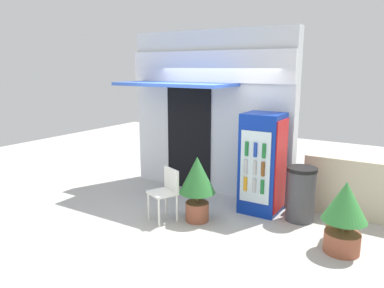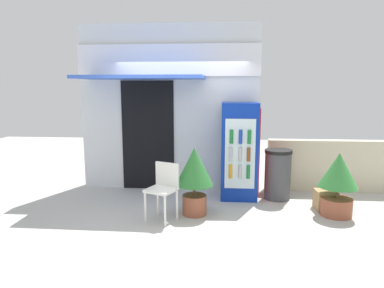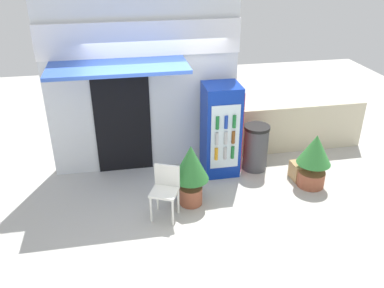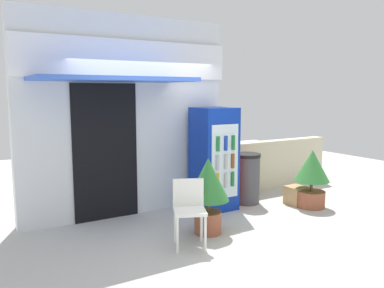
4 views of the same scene
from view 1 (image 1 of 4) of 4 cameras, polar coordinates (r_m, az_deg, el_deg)
ground at (r=6.59m, az=-1.26°, el=-10.68°), size 16.00×16.00×0.00m
storefront_building at (r=7.45m, az=2.55°, el=5.22°), size 3.50×1.31×3.22m
drink_cooler at (r=6.53m, az=10.83°, el=-2.97°), size 0.67×0.69×1.76m
plastic_chair at (r=6.18m, az=-4.02°, el=-7.05°), size 0.53×0.53×0.88m
potted_plant_near_shop at (r=6.08m, az=0.81°, el=-5.83°), size 0.60×0.60×1.10m
potted_plant_curbside at (r=5.51m, az=22.49°, el=-9.66°), size 0.61×0.61×1.02m
trash_bin at (r=6.43m, az=16.45°, el=-7.40°), size 0.49×0.49×0.91m
cardboard_box at (r=5.92m, az=21.70°, el=-12.56°), size 0.34×0.34×0.33m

